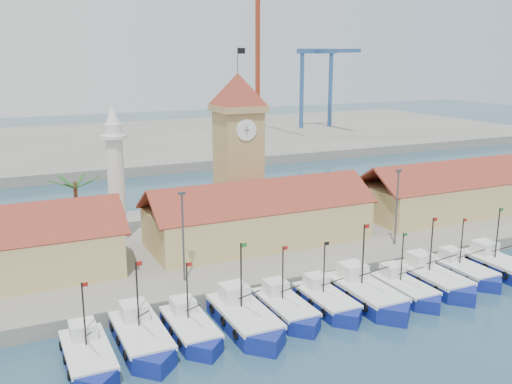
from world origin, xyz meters
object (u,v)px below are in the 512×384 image
boat_5 (328,302)px  minaret (116,173)px  clock_tower (238,148)px  boat_0 (89,359)px

boat_5 → minaret: bearing=119.3°
clock_tower → minaret: bearing=172.4°
boat_0 → clock_tower: size_ratio=0.41×
boat_5 → clock_tower: size_ratio=0.39×
boat_5 → minaret: minaret is taller
boat_0 → boat_5: size_ratio=1.04×
boat_0 → clock_tower: 35.10m
clock_tower → minaret: clock_tower is taller
boat_0 → minaret: 28.69m
boat_5 → clock_tower: (0.94, 23.04, 11.26)m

